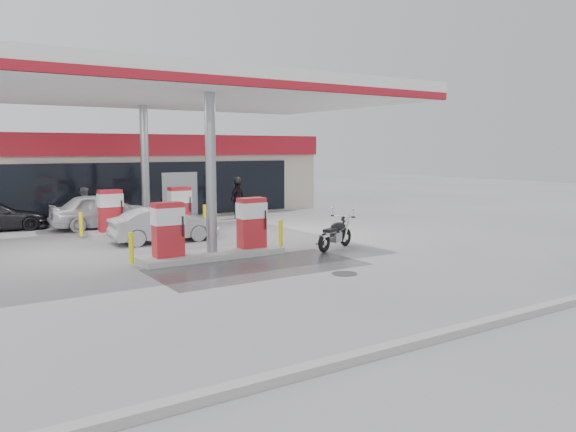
% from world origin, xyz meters
% --- Properties ---
extents(ground, '(90.00, 90.00, 0.00)m').
position_xyz_m(ground, '(0.00, 0.00, 0.00)').
color(ground, gray).
rests_on(ground, ground).
extents(wet_patch, '(6.00, 3.00, 0.00)m').
position_xyz_m(wet_patch, '(0.50, 0.00, 0.00)').
color(wet_patch, '#4C4C4F').
rests_on(wet_patch, ground).
extents(drain_cover, '(0.70, 0.70, 0.01)m').
position_xyz_m(drain_cover, '(2.00, -2.00, 0.00)').
color(drain_cover, '#38383A').
rests_on(drain_cover, ground).
extents(kerb, '(28.00, 0.25, 0.15)m').
position_xyz_m(kerb, '(0.00, -7.00, 0.07)').
color(kerb, gray).
rests_on(kerb, ground).
extents(store_building, '(22.00, 8.22, 4.00)m').
position_xyz_m(store_building, '(0.01, 15.94, 2.01)').
color(store_building, beige).
rests_on(store_building, ground).
extents(canopy, '(16.00, 10.02, 5.51)m').
position_xyz_m(canopy, '(0.00, 5.00, 5.27)').
color(canopy, silver).
rests_on(canopy, ground).
extents(pump_island_near, '(5.14, 1.30, 1.78)m').
position_xyz_m(pump_island_near, '(0.00, 2.00, 0.71)').
color(pump_island_near, '#9E9E99').
rests_on(pump_island_near, ground).
extents(pump_island_far, '(5.14, 1.30, 1.78)m').
position_xyz_m(pump_island_far, '(0.00, 8.00, 0.71)').
color(pump_island_far, '#9E9E99').
rests_on(pump_island_far, ground).
extents(parked_motorcycle, '(1.98, 1.05, 1.07)m').
position_xyz_m(parked_motorcycle, '(4.10, 1.10, 0.47)').
color(parked_motorcycle, black).
rests_on(parked_motorcycle, ground).
extents(sedan_white, '(4.52, 2.08, 1.50)m').
position_xyz_m(sedan_white, '(-1.03, 10.20, 0.75)').
color(sedan_white, silver).
rests_on(sedan_white, ground).
extents(attendant, '(0.80, 0.94, 1.72)m').
position_xyz_m(attendant, '(-1.67, 10.80, 0.86)').
color(attendant, '#4F4F54').
rests_on(attendant, ground).
extents(hatchback_silver, '(3.82, 1.47, 1.24)m').
position_xyz_m(hatchback_silver, '(-0.18, 5.60, 0.62)').
color(hatchback_silver, '#A1A4A8').
rests_on(hatchback_silver, ground).
extents(biker_walking, '(1.18, 0.96, 1.87)m').
position_xyz_m(biker_walking, '(5.24, 10.20, 0.94)').
color(biker_walking, black).
rests_on(biker_walking, ground).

